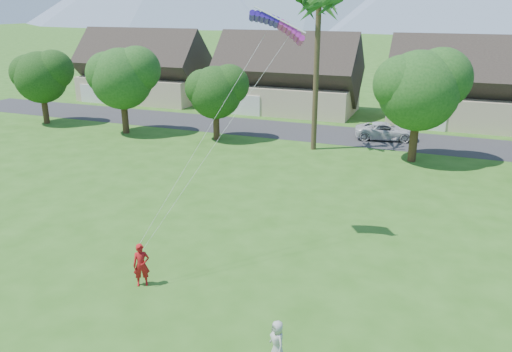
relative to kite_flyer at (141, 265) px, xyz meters
The scene contains 8 objects.
street 29.26m from the kite_flyer, 83.49° to the left, with size 90.00×7.00×0.01m, color #2D2D30.
kite_flyer is the anchor object (origin of this frame).
watcher 7.42m from the kite_flyer, 19.19° to the right, with size 0.74×0.48×1.51m, color #B0B1AC.
parked_car 29.78m from the kite_flyer, 77.32° to the left, with size 2.50×5.42×1.51m, color silver.
houses_row 38.32m from the kite_flyer, 84.28° to the left, with size 72.75×8.19×8.86m.
tree_row 23.41m from the kite_flyer, 84.60° to the left, with size 62.27×6.67×8.45m.
fan_palm 25.96m from the kite_flyer, 86.80° to the left, with size 3.00×3.00×13.80m.
parafoil_kite 12.36m from the kite_flyer, 59.69° to the left, with size 2.90×1.31×0.50m.
Camera 1 is at (8.13, -10.94, 11.56)m, focal length 35.00 mm.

